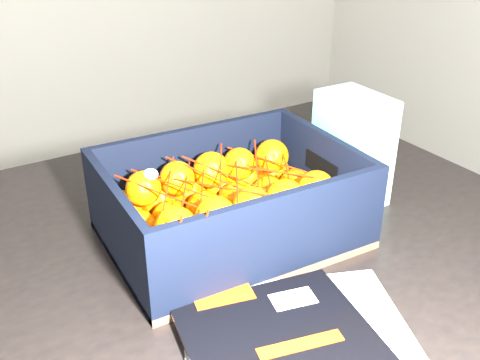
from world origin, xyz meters
TOP-DOWN VIEW (x-y plane):
  - table at (0.06, -0.02)m, footprint 1.23×0.85m
  - produce_crate at (0.17, -0.04)m, footprint 0.35×0.26m
  - clementine_heap at (0.16, -0.04)m, footprint 0.33×0.25m
  - mesh_net at (0.16, -0.05)m, footprint 0.29×0.23m
  - retail_carton at (0.40, -0.02)m, footprint 0.08×0.12m

SIDE VIEW (x-z plane):
  - table at x=0.06m, z-range 0.28..1.03m
  - produce_crate at x=0.17m, z-range 0.73..0.86m
  - clementine_heap at x=0.16m, z-range 0.75..0.85m
  - retail_carton at x=0.40m, z-range 0.75..0.93m
  - mesh_net at x=0.16m, z-range 0.81..0.89m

